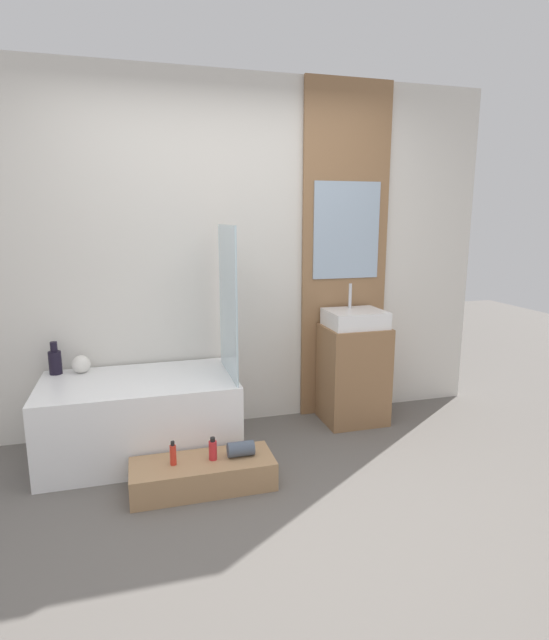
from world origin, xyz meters
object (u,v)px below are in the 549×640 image
Objects in this scene: sink at (355,318)px; bottle_soap_primary at (173,454)px; bottle_soap_secondary at (213,450)px; vase_round_light at (81,364)px; vase_tall_dark at (55,361)px; wooden_step_bench at (203,474)px; bathtub at (140,417)px.

sink is 2.96× the size of bottle_soap_primary.
bottle_soap_secondary is (-1.22, -0.69, -0.59)m from sink.
bottle_soap_primary is (0.55, -0.81, -0.36)m from vase_round_light.
vase_round_light is at bearing -6.56° from vase_tall_dark.
bottle_soap_primary is at bearing -49.10° from vase_tall_dark.
vase_round_light reaches higher than wooden_step_bench.
bottle_soap_primary is 1.04× the size of bottle_soap_secondary.
wooden_step_bench is 1.97× the size of sink.
sink reaches higher than bottle_soap_primary.
vase_tall_dark reaches higher than vase_round_light.
vase_tall_dark is at bearing 176.51° from sink.
vase_tall_dark is 1.16m from bottle_soap_primary.
bathtub is 2.96× the size of sink.
bottle_soap_primary reaches higher than wooden_step_bench.
vase_round_light is at bearing 176.76° from sink.
bottle_soap_primary reaches higher than bottle_soap_secondary.
sink is 3.07× the size of bottle_soap_secondary.
wooden_step_bench is 0.23m from bottle_soap_primary.
sink is 2.18m from vase_tall_dark.
sink reaches higher than vase_round_light.
vase_round_light is (0.17, -0.02, -0.03)m from vase_tall_dark.
wooden_step_bench is 1.32m from vase_tall_dark.
vase_tall_dark is at bearing 136.97° from wooden_step_bench.
sink reaches higher than vase_tall_dark.
bottle_soap_secondary is (0.78, -0.81, -0.36)m from vase_round_light.
sink is 2.01m from vase_round_light.
wooden_step_bench is at bearing -43.03° from vase_tall_dark.
bottle_soap_secondary is (0.23, 0.00, -0.00)m from bottle_soap_primary.
vase_tall_dark is (-0.54, 0.27, 0.36)m from bathtub.
bottle_soap_secondary is (0.41, -0.55, -0.03)m from bathtub.
vase_round_light is (-0.72, 0.81, 0.51)m from wooden_step_bench.
wooden_step_bench is 6.87× the size of vase_round_light.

